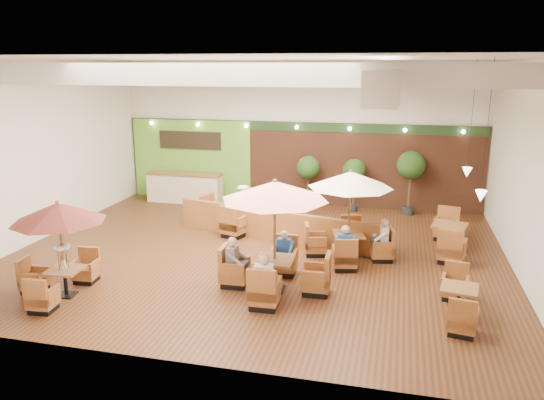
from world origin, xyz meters
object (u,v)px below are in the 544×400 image
(booth_divider, at_px, (276,226))
(table_1, at_px, (275,216))
(table_4, at_px, (458,302))
(table_5, at_px, (448,238))
(topiary_0, at_px, (308,170))
(table_0, at_px, (58,228))
(topiary_2, at_px, (411,168))
(table_3, at_px, (235,213))
(diner_1, at_px, (284,248))
(topiary_1, at_px, (354,172))
(diner_2, at_px, (234,257))
(diner_3, at_px, (345,243))
(diner_4, at_px, (382,235))
(diner_0, at_px, (264,275))
(table_2, at_px, (350,198))
(service_counter, at_px, (185,188))

(booth_divider, height_order, table_1, table_1)
(table_4, relative_size, table_5, 0.81)
(table_4, xyz_separation_m, topiary_0, (-4.75, 8.10, 1.19))
(table_0, relative_size, table_5, 0.81)
(topiary_2, bearing_deg, table_3, -152.70)
(table_5, distance_m, diner_1, 5.23)
(topiary_1, distance_m, diner_2, 8.05)
(diner_3, bearing_deg, table_0, -160.65)
(diner_2, relative_size, diner_4, 1.05)
(table_0, relative_size, table_4, 1.00)
(diner_4, bearing_deg, table_0, 111.09)
(topiary_1, relative_size, diner_0, 2.37)
(table_2, xyz_separation_m, table_3, (-4.01, 2.10, -1.28))
(table_2, height_order, diner_4, table_2)
(diner_3, bearing_deg, service_counter, 132.62)
(service_counter, height_order, diner_2, diner_2)
(table_1, bearing_deg, table_4, -7.26)
(topiary_0, xyz_separation_m, diner_4, (2.98, -5.05, -0.77))
(booth_divider, height_order, topiary_1, topiary_1)
(table_3, height_order, topiary_0, topiary_0)
(table_2, relative_size, table_4, 1.11)
(topiary_0, bearing_deg, diner_4, -59.44)
(table_2, distance_m, diner_1, 2.45)
(table_2, height_order, topiary_0, table_2)
(diner_0, bearing_deg, service_counter, 117.72)
(table_4, xyz_separation_m, diner_1, (-4.22, 1.42, 0.40))
(topiary_2, xyz_separation_m, diner_4, (-0.76, -5.05, -1.01))
(table_1, relative_size, table_4, 1.18)
(table_5, bearing_deg, topiary_1, 145.22)
(table_1, bearing_deg, topiary_0, 92.11)
(booth_divider, distance_m, diner_1, 2.76)
(diner_1, relative_size, diner_4, 0.94)
(booth_divider, bearing_deg, table_3, 159.96)
(table_3, relative_size, table_5, 1.03)
(table_5, bearing_deg, diner_2, -128.14)
(service_counter, relative_size, table_0, 1.28)
(table_3, xyz_separation_m, diner_0, (2.50, -5.77, 0.31))
(table_3, xyz_separation_m, diner_1, (2.50, -3.74, 0.26))
(diner_2, relative_size, diner_3, 1.01)
(diner_2, bearing_deg, diner_4, 128.35)
(service_counter, height_order, table_3, table_3)
(booth_divider, distance_m, diner_0, 4.74)
(table_1, height_order, diner_4, table_1)
(booth_divider, distance_m, table_1, 3.98)
(table_2, relative_size, topiary_1, 1.31)
(table_0, distance_m, topiary_2, 12.20)
(topiary_0, bearing_deg, table_3, -123.74)
(table_5, relative_size, diner_3, 3.64)
(diner_2, bearing_deg, topiary_2, 152.19)
(table_4, height_order, topiary_0, topiary_0)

